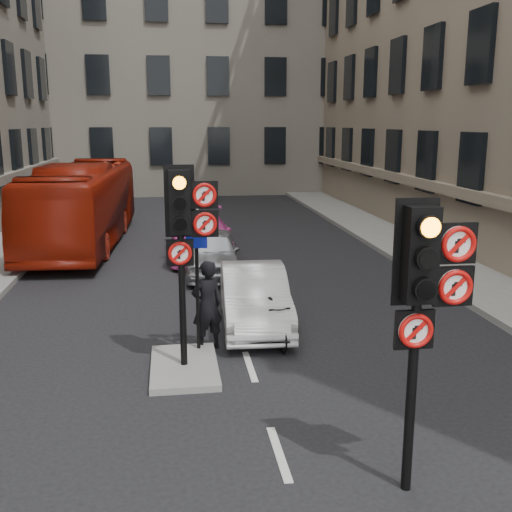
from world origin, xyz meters
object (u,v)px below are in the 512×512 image
object	(u,v)px
signal_near	(425,286)
car_pink	(201,235)
signal_far	(185,223)
motorcyclist	(207,305)
car_silver	(213,252)
motorcycle	(274,323)
info_sign	(197,274)
bus_red	(83,204)
car_white	(254,296)

from	to	relation	value
signal_near	car_pink	distance (m)	13.69
signal_far	motorcyclist	xyz separation A→B (m)	(0.40, 1.01, -1.80)
car_silver	motorcyclist	distance (m)	6.00
motorcyclist	signal_far	bearing A→B (deg)	44.60
signal_near	motorcycle	distance (m)	5.50
motorcyclist	info_sign	world-z (taller)	info_sign
car_silver	motorcyclist	bearing A→B (deg)	-91.45
signal_far	motorcycle	distance (m)	3.01
signal_far	bus_red	distance (m)	12.61
motorcyclist	car_white	bearing A→B (deg)	-154.22
car_pink	signal_far	bearing A→B (deg)	-92.89
car_silver	car_pink	size ratio (longest dim) A/B	0.78
car_white	motorcyclist	bearing A→B (deg)	-127.68
motorcyclist	signal_near	bearing A→B (deg)	90.08
car_silver	motorcyclist	xyz separation A→B (m)	(-0.55, -5.97, 0.25)
motorcyclist	car_pink	bearing A→B (deg)	-115.74
signal_near	car_silver	xyz separation A→B (m)	(-1.65, 10.98, -1.93)
car_white	motorcycle	bearing A→B (deg)	-77.30
signal_near	car_pink	world-z (taller)	signal_near
signal_near	motorcyclist	distance (m)	5.72
car_pink	info_sign	bearing A→B (deg)	-91.85
signal_far	bus_red	xyz separation A→B (m)	(-3.39, 12.08, -1.22)
signal_far	bus_red	size ratio (longest dim) A/B	0.34
signal_far	info_sign	bearing A→B (deg)	73.82
signal_near	bus_red	size ratio (longest dim) A/B	0.34
signal_near	car_white	xyz separation A→B (m)	(-1.08, 6.31, -1.93)
signal_near	info_sign	size ratio (longest dim) A/B	1.55
car_white	motorcycle	distance (m)	1.33
motorcycle	motorcyclist	size ratio (longest dim) A/B	0.86
signal_far	car_silver	xyz separation A→B (m)	(0.95, 6.98, -2.05)
bus_red	motorcyclist	size ratio (longest dim) A/B	5.92
signal_far	car_pink	xyz separation A→B (m)	(0.71, 9.43, -1.99)
car_silver	car_white	bearing A→B (deg)	-79.29
signal_near	car_silver	distance (m)	11.27
signal_far	motorcyclist	size ratio (longest dim) A/B	1.99
signal_near	motorcyclist	world-z (taller)	signal_near
car_silver	info_sign	xyz separation A→B (m)	(-0.74, -6.24, 0.96)
car_white	signal_far	bearing A→B (deg)	-120.40
car_silver	info_sign	world-z (taller)	info_sign
signal_near	signal_far	world-z (taller)	signal_far
info_sign	car_silver	bearing A→B (deg)	92.38
car_pink	bus_red	bearing A→B (deg)	148.57
car_silver	motorcycle	distance (m)	6.03
signal_near	car_silver	world-z (taller)	signal_near
car_white	bus_red	world-z (taller)	bus_red
info_sign	car_white	bearing A→B (deg)	59.43
motorcycle	car_white	bearing A→B (deg)	91.07
car_white	car_silver	bearing A→B (deg)	99.82
car_pink	motorcycle	distance (m)	8.49
car_white	bus_red	distance (m)	10.97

